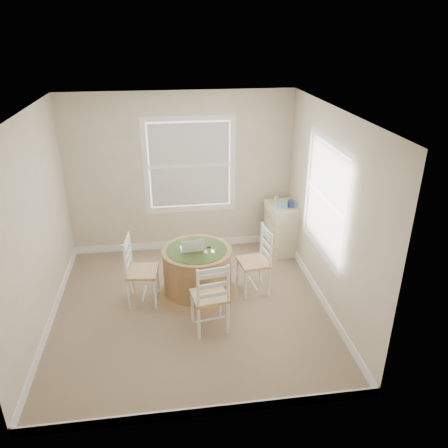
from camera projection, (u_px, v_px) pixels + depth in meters
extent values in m
cube|color=#897457|center=(191.00, 309.00, 5.88)|extent=(3.60, 3.60, 0.02)
cube|color=white|center=(184.00, 112.00, 4.78)|extent=(3.60, 3.60, 0.02)
cube|color=#BAB192|center=(181.00, 174.00, 6.96)|extent=(3.60, 0.02, 2.60)
cube|color=#BAB192|center=(201.00, 307.00, 3.71)|extent=(3.60, 0.02, 2.60)
cube|color=#BAB192|center=(33.00, 229.00, 5.10)|extent=(0.02, 3.60, 2.60)
cube|color=#BAB192|center=(330.00, 212.00, 5.56)|extent=(0.02, 3.60, 2.60)
cube|color=white|center=(184.00, 244.00, 7.46)|extent=(3.60, 0.02, 0.12)
cube|color=white|center=(204.00, 411.00, 4.24)|extent=(3.60, 0.02, 0.12)
cube|color=white|center=(52.00, 316.00, 5.63)|extent=(0.02, 3.60, 0.12)
cube|color=white|center=(319.00, 294.00, 6.08)|extent=(0.02, 3.60, 0.12)
cylinder|color=#986C44|center=(197.00, 269.00, 6.08)|extent=(0.94, 0.94, 0.61)
cone|color=#986C44|center=(198.00, 290.00, 6.22)|extent=(1.14, 1.14, 0.07)
cylinder|color=#986C44|center=(197.00, 251.00, 5.96)|extent=(0.96, 0.96, 0.03)
cylinder|color=#395223|center=(197.00, 250.00, 5.95)|extent=(0.83, 0.83, 0.01)
cone|color=#395223|center=(197.00, 253.00, 5.97)|extent=(0.92, 0.92, 0.10)
cube|color=white|center=(191.00, 249.00, 5.97)|extent=(0.32, 0.24, 0.02)
cube|color=silver|center=(191.00, 248.00, 5.96)|extent=(0.25, 0.14, 0.00)
cube|color=black|center=(193.00, 246.00, 5.81)|extent=(0.30, 0.09, 0.19)
ellipsoid|color=white|center=(206.00, 252.00, 5.87)|extent=(0.06, 0.09, 0.03)
cube|color=#B7BABF|center=(213.00, 252.00, 5.89)|extent=(0.05, 0.09, 0.02)
cube|color=black|center=(208.00, 247.00, 6.00)|extent=(0.06, 0.05, 0.02)
cube|color=beige|center=(282.00, 229.00, 7.19)|extent=(0.49, 0.64, 0.82)
cube|color=beige|center=(283.00, 205.00, 7.01)|extent=(0.52, 0.67, 0.02)
cube|color=#C3AF90|center=(267.00, 244.00, 7.24)|extent=(0.06, 0.51, 0.17)
cube|color=#C3AF90|center=(268.00, 230.00, 7.14)|extent=(0.06, 0.51, 0.17)
cube|color=#C3AF90|center=(268.00, 217.00, 7.04)|extent=(0.06, 0.51, 0.17)
cube|color=#5B9FD2|center=(282.00, 205.00, 6.88)|extent=(0.13, 0.13, 0.10)
cube|color=#D2E14F|center=(285.00, 202.00, 7.04)|extent=(0.16, 0.11, 0.06)
cube|color=#2D4189|center=(292.00, 204.00, 6.89)|extent=(0.09, 0.09, 0.12)
cylinder|color=beige|center=(276.00, 199.00, 7.13)|extent=(0.07, 0.07, 0.09)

